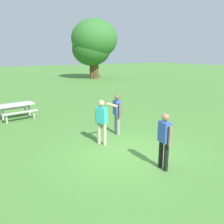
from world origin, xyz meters
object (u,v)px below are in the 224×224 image
at_px(tree_far_right, 91,49).
at_px(person_catcher, 164,138).
at_px(frisbee, 164,139).
at_px(tree_back_left, 96,42).
at_px(person_bystander, 102,119).
at_px(person_thrower, 117,112).
at_px(picnic_table_near, 16,108).
at_px(tree_slender_mid, 94,39).

bearing_deg(tree_far_right, person_catcher, -114.64).
relative_size(person_catcher, frisbee, 6.24).
relative_size(person_catcher, tree_far_right, 0.28).
relative_size(tree_far_right, tree_back_left, 0.95).
height_order(person_bystander, tree_far_right, tree_far_right).
bearing_deg(tree_far_right, frisbee, -112.39).
bearing_deg(tree_far_right, tree_back_left, -44.15).
xyz_separation_m(person_thrower, person_catcher, (-0.66, -3.25, 0.00)).
xyz_separation_m(tree_far_right, tree_back_left, (0.48, -0.46, 0.88)).
bearing_deg(person_catcher, tree_far_right, 65.36).
bearing_deg(tree_far_right, picnic_table_near, -130.11).
xyz_separation_m(person_thrower, tree_back_left, (10.52, 19.63, 3.69)).
xyz_separation_m(person_catcher, tree_slender_mid, (11.04, 23.09, 4.08)).
xyz_separation_m(person_bystander, tree_back_left, (11.63, 20.27, 3.67)).
bearing_deg(picnic_table_near, tree_far_right, 49.89).
bearing_deg(tree_back_left, frisbee, -113.92).
relative_size(frisbee, tree_far_right, 0.04).
height_order(person_catcher, picnic_table_near, person_catcher).
distance_m(frisbee, tree_back_left, 23.61).
distance_m(picnic_table_near, tree_back_left, 20.43).
distance_m(person_bystander, frisbee, 2.60).
xyz_separation_m(frisbee, picnic_table_near, (-4.01, 6.29, 0.55)).
distance_m(person_catcher, tree_back_left, 25.73).
xyz_separation_m(person_thrower, person_bystander, (-1.11, -0.64, 0.02)).
bearing_deg(picnic_table_near, tree_back_left, 47.98).
bearing_deg(person_bystander, tree_far_right, 61.72).
bearing_deg(tree_slender_mid, person_thrower, -117.62).
distance_m(person_thrower, person_bystander, 1.28).
relative_size(person_catcher, person_bystander, 1.00).
relative_size(tree_slender_mid, tree_back_left, 1.22).
bearing_deg(tree_slender_mid, person_bystander, -119.29).
distance_m(picnic_table_near, tree_slender_mid, 20.57).
bearing_deg(person_catcher, person_bystander, 99.76).
bearing_deg(person_bystander, tree_back_left, 60.15).
height_order(frisbee, tree_slender_mid, tree_slender_mid).
height_order(tree_far_right, tree_slender_mid, tree_slender_mid).
xyz_separation_m(person_bystander, tree_far_right, (11.16, 20.74, 2.79)).
bearing_deg(frisbee, person_thrower, 126.35).
xyz_separation_m(person_catcher, picnic_table_near, (-2.22, 8.00, -0.38)).
distance_m(person_bystander, tree_back_left, 23.66).
height_order(person_thrower, person_catcher, same).
bearing_deg(person_catcher, frisbee, 43.56).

